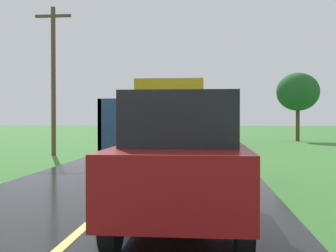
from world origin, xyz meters
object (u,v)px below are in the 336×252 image
roadside_tree_far_left (298,92)px  following_car (183,159)px  utility_pole_roadside (53,76)px  banana_truck_far (196,122)px  banana_truck_near (168,125)px

roadside_tree_far_left → following_car: 26.60m
following_car → utility_pole_roadside: bearing=118.0°
banana_truck_far → roadside_tree_far_left: 9.27m
banana_truck_near → roadside_tree_far_left: (7.86, 19.14, 2.15)m
banana_truck_far → roadside_tree_far_left: size_ratio=1.15×
utility_pole_roadside → roadside_tree_far_left: utility_pole_roadside is taller
banana_truck_far → following_car: bearing=-89.1°
banana_truck_far → following_car: banana_truck_far is taller
roadside_tree_far_left → following_car: size_ratio=1.23×
banana_truck_near → roadside_tree_far_left: 20.80m
roadside_tree_far_left → banana_truck_near: bearing=-112.3°
utility_pole_roadside → following_car: 14.15m
banana_truck_near → banana_truck_far: 13.94m
utility_pole_roadside → following_car: (6.54, -12.30, -2.51)m
roadside_tree_far_left → following_car: roadside_tree_far_left is taller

